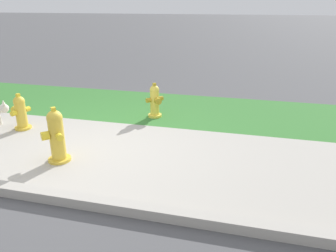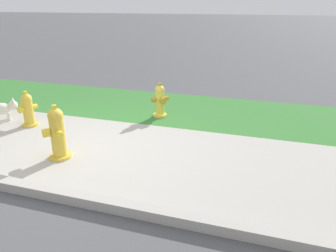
% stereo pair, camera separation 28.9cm
% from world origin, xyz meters
% --- Properties ---
extents(ground_plane, '(120.00, 120.00, 0.00)m').
position_xyz_m(ground_plane, '(0.00, 0.00, 0.00)').
color(ground_plane, '#515154').
extents(sidewalk_pavement, '(18.00, 2.48, 0.01)m').
position_xyz_m(sidewalk_pavement, '(0.00, 0.00, 0.01)').
color(sidewalk_pavement, '#ADA89E').
rests_on(sidewalk_pavement, ground).
extents(grass_verge, '(18.00, 2.28, 0.01)m').
position_xyz_m(grass_verge, '(0.00, 2.38, 0.00)').
color(grass_verge, '#387A33').
rests_on(grass_verge, ground).
extents(street_curb, '(18.00, 0.16, 0.12)m').
position_xyz_m(street_curb, '(0.00, -1.32, 0.06)').
color(street_curb, '#ADA89E').
rests_on(street_curb, ground).
extents(fire_hydrant_near_corner, '(0.34, 0.37, 0.65)m').
position_xyz_m(fire_hydrant_near_corner, '(-1.59, 0.55, 0.31)').
color(fire_hydrant_near_corner, gold).
rests_on(fire_hydrant_near_corner, ground).
extents(fire_hydrant_by_grass_verge, '(0.35, 0.35, 0.80)m').
position_xyz_m(fire_hydrant_by_grass_verge, '(-0.27, -0.41, 0.39)').
color(fire_hydrant_by_grass_verge, gold).
rests_on(fire_hydrant_by_grass_verge, ground).
extents(fire_hydrant_mid_block, '(0.33, 0.33, 0.68)m').
position_xyz_m(fire_hydrant_mid_block, '(0.51, 1.78, 0.32)').
color(fire_hydrant_mid_block, yellow).
rests_on(fire_hydrant_mid_block, ground).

